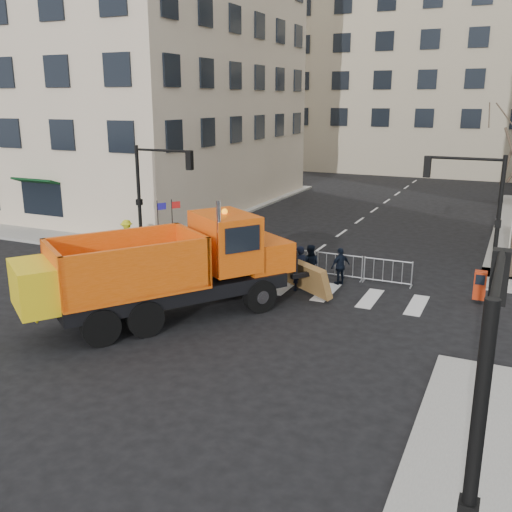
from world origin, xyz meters
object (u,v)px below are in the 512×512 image
at_px(cop_a, 299,268).
at_px(cop_b, 310,265).
at_px(cop_c, 340,266).
at_px(newspaper_box, 480,285).
at_px(worker, 127,236).
at_px(plow_truck, 164,267).

height_order(cop_a, cop_b, cop_a).
relative_size(cop_c, newspaper_box, 1.44).
relative_size(cop_b, worker, 1.06).
distance_m(plow_truck, cop_a, 5.91).
height_order(cop_b, worker, worker).
relative_size(cop_b, newspaper_box, 1.59).
bearing_deg(worker, newspaper_box, -5.48).
bearing_deg(worker, cop_c, -5.75).
height_order(cop_b, newspaper_box, cop_b).
bearing_deg(cop_c, cop_b, -25.85).
relative_size(cop_b, cop_c, 1.10).
xyz_separation_m(plow_truck, cop_c, (4.49, 6.34, -1.11)).
xyz_separation_m(cop_c, newspaper_box, (5.50, 0.05, -0.09)).
relative_size(cop_a, cop_c, 1.18).
bearing_deg(cop_a, plow_truck, 12.96).
distance_m(cop_a, cop_c, 1.97).
height_order(plow_truck, newspaper_box, plow_truck).
distance_m(plow_truck, cop_b, 6.70).
bearing_deg(plow_truck, cop_a, 1.21).
bearing_deg(newspaper_box, worker, 178.30).
height_order(plow_truck, cop_b, plow_truck).
bearing_deg(cop_c, newspaper_box, 126.29).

